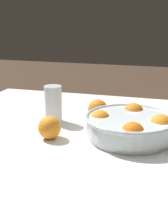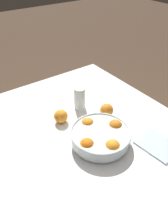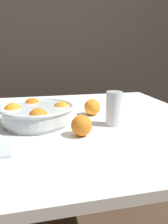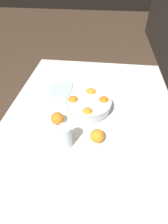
# 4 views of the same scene
# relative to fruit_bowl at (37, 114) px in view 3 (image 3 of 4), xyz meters

# --- Properties ---
(back_wall) EXTENTS (8.00, 0.05, 2.60)m
(back_wall) POSITION_rel_fruit_bowl_xyz_m (0.04, 1.06, 0.51)
(back_wall) COLOR #38332D
(back_wall) RESTS_ON ground_plane
(dining_table) EXTENTS (1.36, 1.06, 0.74)m
(dining_table) POSITION_rel_fruit_bowl_xyz_m (0.04, 0.02, -0.11)
(dining_table) COLOR white
(dining_table) RESTS_ON ground_plane
(fruit_bowl) EXTENTS (0.29, 0.29, 0.09)m
(fruit_bowl) POSITION_rel_fruit_bowl_xyz_m (0.00, 0.00, 0.00)
(fruit_bowl) COLOR silver
(fruit_bowl) RESTS_ON dining_table
(juice_glass) EXTENTS (0.06, 0.06, 0.13)m
(juice_glass) POSITION_rel_fruit_bowl_xyz_m (0.29, -0.08, 0.02)
(juice_glass) COLOR #F4A314
(juice_glass) RESTS_ON dining_table
(orange_loose_near_bowl) EXTENTS (0.07, 0.07, 0.07)m
(orange_loose_near_bowl) POSITION_rel_fruit_bowl_xyz_m (0.15, -0.16, -0.01)
(orange_loose_near_bowl) COLOR orange
(orange_loose_near_bowl) RESTS_ON dining_table
(orange_loose_front) EXTENTS (0.07, 0.07, 0.07)m
(orange_loose_front) POSITION_rel_fruit_bowl_xyz_m (0.25, 0.07, -0.01)
(orange_loose_front) COLOR orange
(orange_loose_front) RESTS_ON dining_table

